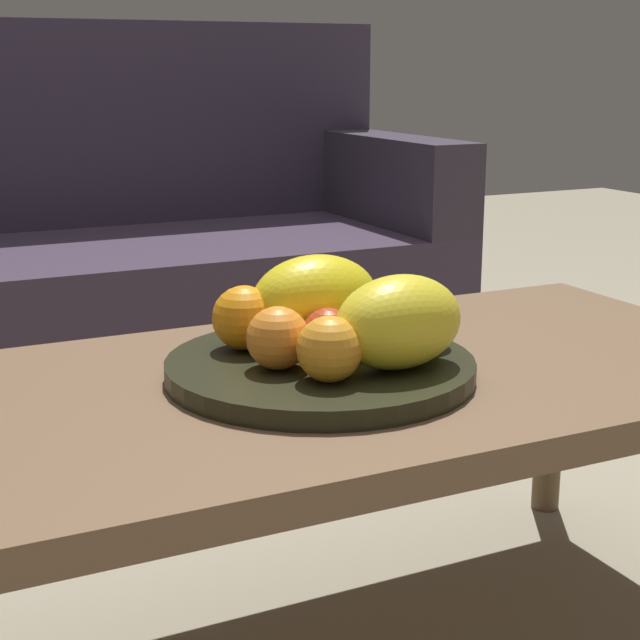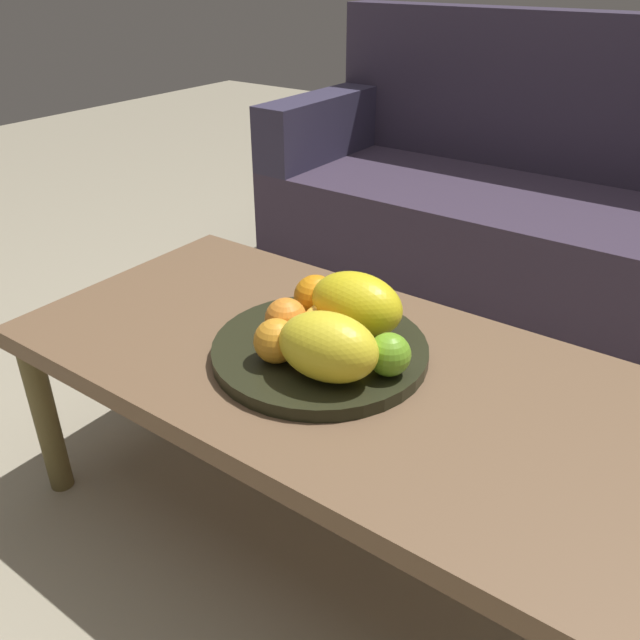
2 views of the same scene
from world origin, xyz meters
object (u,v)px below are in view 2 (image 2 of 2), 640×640
at_px(coffee_table, 335,379).
at_px(orange_front, 286,319).
at_px(melon_large_front, 355,304).
at_px(orange_back, 276,341).
at_px(apple_left, 319,332).
at_px(apple_front, 389,355).
at_px(banana_bunch, 340,313).
at_px(fruit_bowl, 320,350).
at_px(orange_right, 315,297).
at_px(melon_smaller_beside, 328,347).
at_px(couch, 534,217).

distance_m(coffee_table, orange_front, 0.14).
xyz_separation_m(melon_large_front, orange_front, (-0.09, -0.09, -0.02)).
relative_size(orange_back, apple_left, 1.17).
relative_size(coffee_table, apple_front, 16.57).
bearing_deg(orange_front, orange_back, -63.83).
distance_m(orange_front, banana_bunch, 0.11).
height_order(coffee_table, melon_large_front, melon_large_front).
relative_size(apple_front, banana_bunch, 0.44).
bearing_deg(fruit_bowl, orange_front, -166.10).
xyz_separation_m(melon_large_front, orange_back, (-0.06, -0.16, -0.02)).
distance_m(orange_front, orange_right, 0.10).
relative_size(fruit_bowl, apple_left, 5.85).
relative_size(orange_front, orange_back, 0.99).
height_order(fruit_bowl, melon_large_front, melon_large_front).
distance_m(fruit_bowl, orange_back, 0.10).
relative_size(orange_front, orange_right, 0.92).
distance_m(melon_smaller_beside, banana_bunch, 0.17).
bearing_deg(couch, orange_right, -92.11).
xyz_separation_m(melon_large_front, orange_right, (-0.09, 0.01, -0.02)).
distance_m(coffee_table, apple_front, 0.16).
height_order(coffee_table, apple_front, apple_front).
bearing_deg(apple_front, fruit_bowl, 176.88).
distance_m(fruit_bowl, melon_large_front, 0.11).
relative_size(orange_front, apple_front, 1.05).
height_order(melon_large_front, banana_bunch, melon_large_front).
bearing_deg(melon_smaller_beside, orange_front, 156.50).
xyz_separation_m(orange_front, orange_right, (-0.00, 0.10, 0.00)).
relative_size(melon_large_front, apple_front, 2.42).
bearing_deg(couch, melon_smaller_beside, -85.75).
height_order(apple_front, apple_left, apple_front).
xyz_separation_m(fruit_bowl, orange_right, (-0.07, 0.08, 0.05)).
height_order(coffee_table, banana_bunch, banana_bunch).
height_order(melon_large_front, orange_back, melon_large_front).
xyz_separation_m(orange_back, apple_left, (0.04, 0.08, -0.01)).
xyz_separation_m(melon_large_front, melon_smaller_beside, (0.04, -0.15, -0.00)).
bearing_deg(orange_front, coffee_table, 14.07).
height_order(couch, fruit_bowl, couch).
bearing_deg(orange_back, orange_front, 116.17).
height_order(orange_back, apple_left, orange_back).
relative_size(apple_left, banana_bunch, 0.40).
xyz_separation_m(apple_front, apple_left, (-0.14, -0.00, -0.00)).
height_order(melon_large_front, orange_right, melon_large_front).
distance_m(melon_large_front, orange_right, 0.10).
relative_size(couch, melon_smaller_beside, 9.92).
relative_size(orange_right, apple_left, 1.26).
bearing_deg(orange_right, banana_bunch, -5.31).
bearing_deg(melon_smaller_beside, couch, 94.25).
bearing_deg(orange_back, apple_left, 64.62).
relative_size(melon_large_front, orange_front, 2.30).
distance_m(couch, apple_left, 1.25).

